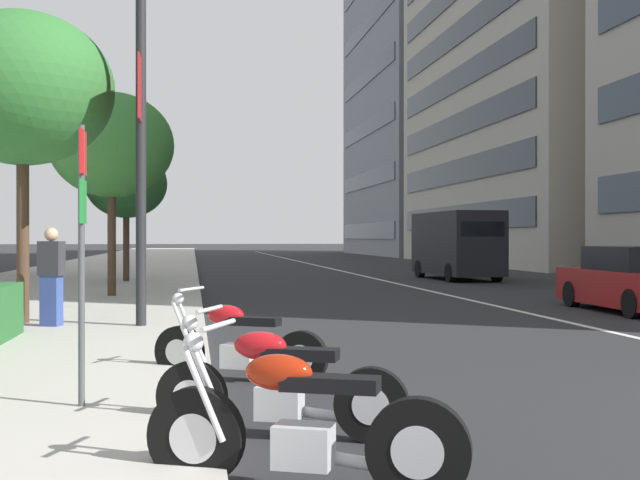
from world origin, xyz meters
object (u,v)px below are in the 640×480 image
at_px(pedestrian_on_plaza, 51,276).
at_px(street_tree_mid_sidewalk, 23,89).
at_px(motorcycle_nearest_camera, 277,389).
at_px(car_lead_in_lane, 637,281).
at_px(street_tree_far_plaza, 112,145).
at_px(street_lamp_with_banners, 159,62).
at_px(parking_sign_by_curb, 82,230).
at_px(delivery_van_ahead, 456,244).
at_px(motorcycle_mid_row, 237,346).
at_px(motorcycle_by_sign_pole, 300,429).
at_px(street_tree_by_lamp_post, 126,184).

bearing_deg(pedestrian_on_plaza, street_tree_mid_sidewalk, -117.45).
relative_size(motorcycle_nearest_camera, car_lead_in_lane, 0.47).
relative_size(motorcycle_nearest_camera, street_tree_mid_sidewalk, 0.37).
height_order(street_tree_mid_sidewalk, street_tree_far_plaza, street_tree_mid_sidewalk).
bearing_deg(street_lamp_with_banners, motorcycle_nearest_camera, -170.39).
bearing_deg(motorcycle_nearest_camera, car_lead_in_lane, -111.22).
height_order(street_tree_far_plaza, pedestrian_on_plaza, street_tree_far_plaza).
xyz_separation_m(parking_sign_by_curb, pedestrian_on_plaza, (6.92, 1.43, -0.74)).
height_order(car_lead_in_lane, street_tree_far_plaza, street_tree_far_plaza).
bearing_deg(delivery_van_ahead, motorcycle_nearest_camera, 156.04).
relative_size(street_lamp_with_banners, pedestrian_on_plaza, 4.51).
height_order(car_lead_in_lane, street_lamp_with_banners, street_lamp_with_banners).
bearing_deg(street_tree_far_plaza, motorcycle_mid_row, -167.97).
bearing_deg(delivery_van_ahead, street_tree_mid_sidewalk, 137.48).
bearing_deg(motorcycle_by_sign_pole, street_tree_far_plaza, -57.91).
bearing_deg(delivery_van_ahead, motorcycle_mid_row, 153.15).
distance_m(street_tree_far_plaza, street_tree_by_lamp_post, 7.20).
relative_size(delivery_van_ahead, parking_sign_by_curb, 2.14).
bearing_deg(motorcycle_mid_row, motorcycle_by_sign_pole, 120.06).
xyz_separation_m(motorcycle_mid_row, street_tree_mid_sidewalk, (5.67, 3.54, 3.95)).
bearing_deg(motorcycle_nearest_camera, street_tree_far_plaza, -58.11).
distance_m(motorcycle_nearest_camera, car_lead_in_lane, 13.68).
bearing_deg(street_tree_by_lamp_post, street_tree_mid_sidewalk, 177.04).
xyz_separation_m(motorcycle_by_sign_pole, motorcycle_nearest_camera, (1.53, -0.00, -0.02)).
bearing_deg(car_lead_in_lane, street_tree_mid_sidewalk, 99.04).
height_order(motorcycle_mid_row, parking_sign_by_curb, parking_sign_by_curb).
distance_m(street_lamp_with_banners, street_tree_mid_sidewalk, 2.61).
xyz_separation_m(street_tree_mid_sidewalk, pedestrian_on_plaza, (-0.65, -0.60, -3.34)).
bearing_deg(motorcycle_mid_row, car_lead_in_lane, -114.46).
relative_size(street_lamp_with_banners, street_tree_mid_sidewalk, 1.38).
bearing_deg(street_tree_by_lamp_post, motorcycle_mid_row, -171.76).
xyz_separation_m(motorcycle_mid_row, street_tree_far_plaza, (12.35, 2.63, 3.71)).
height_order(parking_sign_by_curb, street_tree_mid_sidewalk, street_tree_mid_sidewalk).
bearing_deg(parking_sign_by_curb, car_lead_in_lane, -49.77).
xyz_separation_m(motorcycle_by_sign_pole, street_tree_far_plaza, (16.60, 2.81, 3.70)).
distance_m(street_tree_mid_sidewalk, street_tree_by_lamp_post, 13.90).
bearing_deg(motorcycle_mid_row, delivery_van_ahead, -87.29).
height_order(motorcycle_nearest_camera, pedestrian_on_plaza, pedestrian_on_plaza).
height_order(delivery_van_ahead, parking_sign_by_curb, parking_sign_by_curb).
height_order(motorcycle_nearest_camera, car_lead_in_lane, car_lead_in_lane).
bearing_deg(street_tree_mid_sidewalk, pedestrian_on_plaza, -137.04).
relative_size(street_tree_mid_sidewalk, street_tree_far_plaza, 1.04).
bearing_deg(motorcycle_nearest_camera, pedestrian_on_plaza, -46.70).
xyz_separation_m(car_lead_in_lane, street_lamp_with_banners, (-2.50, 10.52, 4.07)).
distance_m(motorcycle_mid_row, street_tree_mid_sidewalk, 7.76).
distance_m(motorcycle_mid_row, street_lamp_with_banners, 6.61).
bearing_deg(motorcycle_mid_row, street_tree_by_lamp_post, -54.18).
relative_size(car_lead_in_lane, street_lamp_with_banners, 0.57).
bearing_deg(motorcycle_by_sign_pole, motorcycle_nearest_camera, -67.62).
height_order(motorcycle_mid_row, delivery_van_ahead, delivery_van_ahead).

